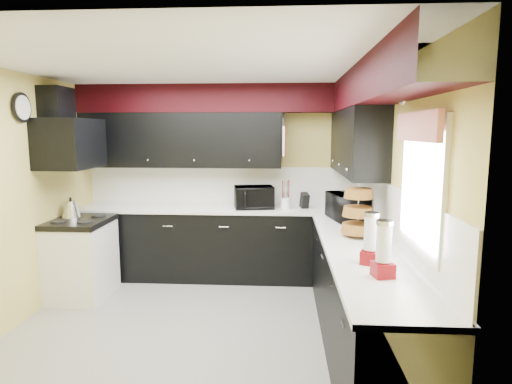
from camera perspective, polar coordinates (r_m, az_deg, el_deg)
ground at (r=4.43m, az=-7.79°, el=-17.64°), size 3.60×3.60×0.00m
wall_back at (r=5.80m, az=-4.55°, el=1.50°), size 3.60×0.06×2.50m
wall_right at (r=4.08m, az=17.47°, el=-1.69°), size 0.06×3.60×2.50m
wall_left at (r=4.75m, az=-29.94°, el=-1.07°), size 0.06×3.60×2.50m
ceiling at (r=4.03m, az=-8.50°, el=16.33°), size 3.60×3.60×0.06m
cab_back at (r=5.66m, az=-4.89°, el=-6.93°), size 3.60×0.60×0.90m
cab_right at (r=3.95m, az=13.67°, el=-13.94°), size 0.60×3.00×0.90m
counter_back at (r=5.56m, az=-4.95°, el=-2.24°), size 3.62×0.64×0.04m
counter_right at (r=3.80m, az=13.91°, el=-7.35°), size 0.64×3.02×0.04m
splash_back at (r=5.80m, az=-4.56°, el=0.90°), size 3.60×0.02×0.50m
splash_right at (r=4.09m, az=17.30°, el=-2.52°), size 0.02×3.60×0.50m
upper_back at (r=5.68m, az=-9.90°, el=6.83°), size 2.60×0.35×0.70m
upper_right at (r=4.87m, az=13.21°, el=6.53°), size 0.35×1.80×0.70m
soffit_back at (r=5.60m, az=-4.94°, el=12.27°), size 3.60×0.36×0.35m
soffit_right at (r=3.83m, az=16.14°, el=13.90°), size 0.36×3.24×0.35m
stove at (r=5.41m, az=-22.21°, el=-8.46°), size 0.60×0.75×0.86m
cooktop at (r=5.30m, az=-22.48°, el=-3.69°), size 0.62×0.77×0.06m
hood at (r=5.22m, az=-23.51°, el=5.94°), size 0.50×0.78×0.55m
hood_duct at (r=5.29m, az=-25.05°, el=10.43°), size 0.24×0.40×0.40m
window at (r=3.18m, az=21.29°, el=0.88°), size 0.03×0.86×0.96m
valance at (r=3.14m, az=20.71°, el=8.16°), size 0.04×0.88×0.20m
pan_top at (r=5.45m, az=3.65°, el=8.98°), size 0.03×0.22×0.40m
pan_mid at (r=5.33m, az=3.63°, el=6.31°), size 0.03×0.28×0.46m
pan_low at (r=5.59m, az=3.62°, el=6.09°), size 0.03×0.24×0.42m
cut_board at (r=5.20m, az=3.74°, el=6.81°), size 0.03×0.26×0.35m
baskets at (r=4.08m, az=13.44°, el=-2.52°), size 0.27×0.27×0.50m
clock at (r=4.90m, az=-28.77°, el=9.85°), size 0.03×0.30×0.30m
deco_plate at (r=3.69m, az=19.01°, el=12.83°), size 0.03×0.24×0.24m
toaster_oven at (r=5.45m, az=-0.26°, el=-0.70°), size 0.55×0.49×0.28m
microwave at (r=4.86m, az=12.15°, el=-1.91°), size 0.46×0.59×0.29m
utensil_crock at (r=5.44m, az=3.96°, el=-1.51°), size 0.17×0.17×0.14m
knife_block at (r=5.48m, az=6.49°, el=-1.17°), size 0.12×0.14×0.19m
kettle at (r=5.45m, az=-23.45°, el=-2.10°), size 0.26×0.26×0.19m
dispenser_a at (r=3.29m, az=15.05°, el=-6.31°), size 0.17×0.17×0.35m
dispenser_b at (r=3.02m, az=16.64°, el=-7.61°), size 0.15×0.15×0.35m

